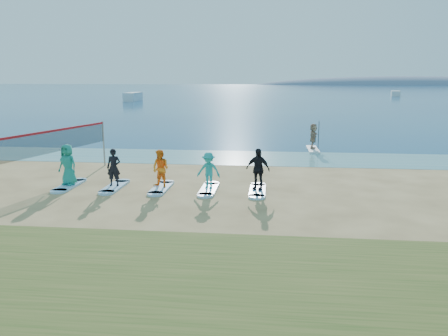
# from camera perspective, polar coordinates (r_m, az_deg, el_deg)

# --- Properties ---
(ground) EXTENTS (600.00, 600.00, 0.00)m
(ground) POSITION_cam_1_polar(r_m,az_deg,el_deg) (17.18, -5.12, -4.85)
(ground) COLOR tan
(ground) RESTS_ON ground
(shallow_water) EXTENTS (600.00, 600.00, 0.00)m
(shallow_water) POSITION_cam_1_polar(r_m,az_deg,el_deg) (27.28, -0.84, 1.43)
(shallow_water) COLOR teal
(shallow_water) RESTS_ON ground
(ocean) EXTENTS (600.00, 600.00, 0.00)m
(ocean) POSITION_cam_1_polar(r_m,az_deg,el_deg) (176.23, 5.18, 10.10)
(ocean) COLOR navy
(ocean) RESTS_ON ground
(island_ridge) EXTENTS (220.00, 56.00, 18.00)m
(island_ridge) POSITION_cam_1_polar(r_m,az_deg,el_deg) (329.21, 22.71, 10.00)
(island_ridge) COLOR slate
(island_ridge) RESTS_ON ground
(volleyball_net) EXTENTS (2.20, 8.84, 2.50)m
(volleyball_net) POSITION_cam_1_polar(r_m,az_deg,el_deg) (21.87, -22.29, 3.01)
(volleyball_net) COLOR gray
(volleyball_net) RESTS_ON ground
(paddleboard) EXTENTS (0.73, 3.01, 0.12)m
(paddleboard) POSITION_cam_1_polar(r_m,az_deg,el_deg) (30.54, 11.51, 2.40)
(paddleboard) COLOR silver
(paddleboard) RESTS_ON ground
(paddleboarder) EXTENTS (0.72, 1.64, 1.70)m
(paddleboarder) POSITION_cam_1_polar(r_m,az_deg,el_deg) (30.41, 11.58, 4.10)
(paddleboarder) COLOR tan
(paddleboarder) RESTS_ON paddleboard
(boat_offshore_a) EXTENTS (2.31, 7.18, 1.79)m
(boat_offshore_a) POSITION_cam_1_polar(r_m,az_deg,el_deg) (95.50, -11.78, 8.56)
(boat_offshore_a) COLOR silver
(boat_offshore_a) RESTS_ON ground
(boat_offshore_b) EXTENTS (3.49, 6.63, 1.37)m
(boat_offshore_b) POSITION_cam_1_polar(r_m,az_deg,el_deg) (127.77, 21.48, 8.74)
(boat_offshore_b) COLOR silver
(boat_offshore_b) RESTS_ON ground
(surfboard_0) EXTENTS (0.70, 2.20, 0.09)m
(surfboard_0) POSITION_cam_1_polar(r_m,az_deg,el_deg) (21.22, -19.55, -2.15)
(surfboard_0) COLOR #9ECFF5
(surfboard_0) RESTS_ON ground
(student_0) EXTENTS (1.03, 0.81, 1.86)m
(student_0) POSITION_cam_1_polar(r_m,az_deg,el_deg) (21.02, -19.73, 0.43)
(student_0) COLOR #1C8978
(student_0) RESTS_ON surfboard_0
(surfboard_1) EXTENTS (0.70, 2.20, 0.09)m
(surfboard_1) POSITION_cam_1_polar(r_m,az_deg,el_deg) (20.38, -14.08, -2.37)
(surfboard_1) COLOR #9ECFF5
(surfboard_1) RESTS_ON ground
(student_1) EXTENTS (0.63, 0.43, 1.69)m
(student_1) POSITION_cam_1_polar(r_m,az_deg,el_deg) (20.19, -14.20, 0.07)
(student_1) COLOR black
(student_1) RESTS_ON surfboard_1
(surfboard_2) EXTENTS (0.70, 2.20, 0.09)m
(surfboard_2) POSITION_cam_1_polar(r_m,az_deg,el_deg) (19.75, -8.20, -2.59)
(surfboard_2) COLOR #9ECFF5
(surfboard_2) RESTS_ON ground
(student_2) EXTENTS (1.00, 0.90, 1.68)m
(student_2) POSITION_cam_1_polar(r_m,az_deg,el_deg) (19.55, -8.28, -0.08)
(student_2) COLOR orange
(student_2) RESTS_ON surfboard_2
(surfboard_3) EXTENTS (0.70, 2.20, 0.09)m
(surfboard_3) POSITION_cam_1_polar(r_m,az_deg,el_deg) (19.33, -2.00, -2.78)
(surfboard_3) COLOR #9ECFF5
(surfboard_3) RESTS_ON ground
(student_3) EXTENTS (1.10, 0.72, 1.60)m
(student_3) POSITION_cam_1_polar(r_m,az_deg,el_deg) (19.14, -2.02, -0.33)
(student_3) COLOR teal
(student_3) RESTS_ON surfboard_3
(surfboard_4) EXTENTS (0.70, 2.20, 0.09)m
(surfboard_4) POSITION_cam_1_polar(r_m,az_deg,el_deg) (19.15, 4.39, -2.95)
(surfboard_4) COLOR #9ECFF5
(surfboard_4) RESTS_ON ground
(student_4) EXTENTS (1.15, 0.76, 1.82)m
(student_4) POSITION_cam_1_polar(r_m,az_deg,el_deg) (18.94, 4.44, -0.15)
(student_4) COLOR black
(student_4) RESTS_ON surfboard_4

